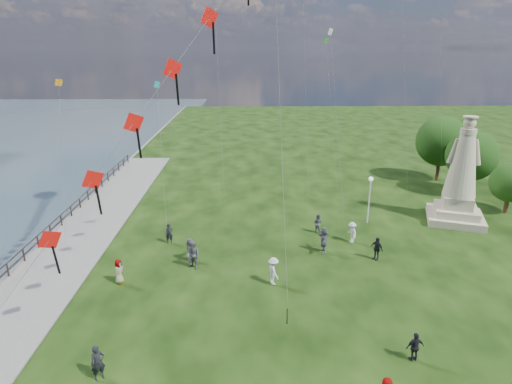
{
  "coord_description": "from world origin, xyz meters",
  "views": [
    {
      "loc": [
        -1.48,
        -15.69,
        13.48
      ],
      "look_at": [
        -1.0,
        8.0,
        5.5
      ],
      "focal_mm": 30.0,
      "sensor_mm": 36.0,
      "label": 1
    }
  ],
  "objects_px": {
    "person_10": "(119,271)",
    "person_11": "(324,240)",
    "statue": "(460,183)",
    "person_5": "(190,250)",
    "person_2": "(273,271)",
    "lamppost": "(370,190)",
    "person_1": "(193,255)",
    "person_9": "(377,248)",
    "person_6": "(169,234)",
    "person_0": "(98,363)",
    "person_8": "(352,232)",
    "person_7": "(318,223)",
    "person_3": "(415,347)"
  },
  "relations": [
    {
      "from": "person_10",
      "to": "person_11",
      "type": "distance_m",
      "value": 13.55
    },
    {
      "from": "statue",
      "to": "person_5",
      "type": "height_order",
      "value": "statue"
    },
    {
      "from": "person_2",
      "to": "person_10",
      "type": "xyz_separation_m",
      "value": [
        -9.27,
        0.29,
        -0.08
      ]
    },
    {
      "from": "person_2",
      "to": "person_10",
      "type": "bearing_deg",
      "value": 66.2
    },
    {
      "from": "lamppost",
      "to": "person_1",
      "type": "height_order",
      "value": "lamppost"
    },
    {
      "from": "lamppost",
      "to": "person_11",
      "type": "xyz_separation_m",
      "value": [
        -4.5,
        -5.23,
        -1.86
      ]
    },
    {
      "from": "statue",
      "to": "person_9",
      "type": "distance_m",
      "value": 11.01
    },
    {
      "from": "person_5",
      "to": "person_6",
      "type": "xyz_separation_m",
      "value": [
        -1.87,
        2.8,
        -0.06
      ]
    },
    {
      "from": "person_0",
      "to": "person_11",
      "type": "bearing_deg",
      "value": 10.99
    },
    {
      "from": "person_2",
      "to": "person_5",
      "type": "relative_size",
      "value": 1.05
    },
    {
      "from": "person_1",
      "to": "person_11",
      "type": "bearing_deg",
      "value": 54.76
    },
    {
      "from": "person_6",
      "to": "person_8",
      "type": "relative_size",
      "value": 0.96
    },
    {
      "from": "person_10",
      "to": "person_2",
      "type": "bearing_deg",
      "value": -78.22
    },
    {
      "from": "person_0",
      "to": "person_11",
      "type": "height_order",
      "value": "person_11"
    },
    {
      "from": "person_7",
      "to": "person_10",
      "type": "height_order",
      "value": "person_10"
    },
    {
      "from": "person_6",
      "to": "person_9",
      "type": "relative_size",
      "value": 0.93
    },
    {
      "from": "statue",
      "to": "person_6",
      "type": "height_order",
      "value": "statue"
    },
    {
      "from": "lamppost",
      "to": "statue",
      "type": "bearing_deg",
      "value": 2.05
    },
    {
      "from": "statue",
      "to": "person_8",
      "type": "height_order",
      "value": "statue"
    },
    {
      "from": "person_3",
      "to": "lamppost",
      "type": "bearing_deg",
      "value": -106.71
    },
    {
      "from": "person_0",
      "to": "person_2",
      "type": "bearing_deg",
      "value": 9.65
    },
    {
      "from": "person_0",
      "to": "person_10",
      "type": "height_order",
      "value": "person_0"
    },
    {
      "from": "statue",
      "to": "person_10",
      "type": "bearing_deg",
      "value": -140.05
    },
    {
      "from": "person_5",
      "to": "person_8",
      "type": "xyz_separation_m",
      "value": [
        11.39,
        2.65,
        -0.03
      ]
    },
    {
      "from": "person_6",
      "to": "person_8",
      "type": "distance_m",
      "value": 13.27
    },
    {
      "from": "statue",
      "to": "person_2",
      "type": "relative_size",
      "value": 5.0
    },
    {
      "from": "person_0",
      "to": "person_11",
      "type": "relative_size",
      "value": 0.86
    },
    {
      "from": "person_6",
      "to": "person_9",
      "type": "height_order",
      "value": "person_9"
    },
    {
      "from": "person_2",
      "to": "person_6",
      "type": "height_order",
      "value": "person_2"
    },
    {
      "from": "person_0",
      "to": "person_5",
      "type": "xyz_separation_m",
      "value": [
        2.58,
        10.67,
        0.0
      ]
    },
    {
      "from": "person_1",
      "to": "person_5",
      "type": "relative_size",
      "value": 1.17
    },
    {
      "from": "lamppost",
      "to": "person_5",
      "type": "height_order",
      "value": "lamppost"
    },
    {
      "from": "person_5",
      "to": "person_2",
      "type": "bearing_deg",
      "value": -117.82
    },
    {
      "from": "statue",
      "to": "person_10",
      "type": "relative_size",
      "value": 5.55
    },
    {
      "from": "statue",
      "to": "person_11",
      "type": "bearing_deg",
      "value": -135.71
    },
    {
      "from": "person_1",
      "to": "person_11",
      "type": "relative_size",
      "value": 1.01
    },
    {
      "from": "lamppost",
      "to": "person_3",
      "type": "height_order",
      "value": "lamppost"
    },
    {
      "from": "person_3",
      "to": "person_8",
      "type": "xyz_separation_m",
      "value": [
        0.06,
        12.47,
        0.06
      ]
    },
    {
      "from": "lamppost",
      "to": "person_8",
      "type": "height_order",
      "value": "lamppost"
    },
    {
      "from": "person_6",
      "to": "person_7",
      "type": "bearing_deg",
      "value": -7.31
    },
    {
      "from": "person_0",
      "to": "person_1",
      "type": "height_order",
      "value": "person_1"
    },
    {
      "from": "person_5",
      "to": "person_9",
      "type": "relative_size",
      "value": 1.01
    },
    {
      "from": "person_1",
      "to": "person_5",
      "type": "height_order",
      "value": "person_1"
    },
    {
      "from": "person_3",
      "to": "person_0",
      "type": "bearing_deg",
      "value": -5.4
    },
    {
      "from": "lamppost",
      "to": "person_11",
      "type": "height_order",
      "value": "lamppost"
    },
    {
      "from": "person_8",
      "to": "person_9",
      "type": "xyz_separation_m",
      "value": [
        1.03,
        -2.68,
        0.02
      ]
    },
    {
      "from": "person_0",
      "to": "person_2",
      "type": "xyz_separation_m",
      "value": [
        7.92,
        7.64,
        0.04
      ]
    },
    {
      "from": "statue",
      "to": "person_10",
      "type": "xyz_separation_m",
      "value": [
        -24.79,
        -9.34,
        -2.47
      ]
    },
    {
      "from": "person_3",
      "to": "person_11",
      "type": "height_order",
      "value": "person_11"
    },
    {
      "from": "person_5",
      "to": "person_11",
      "type": "height_order",
      "value": "person_11"
    }
  ]
}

